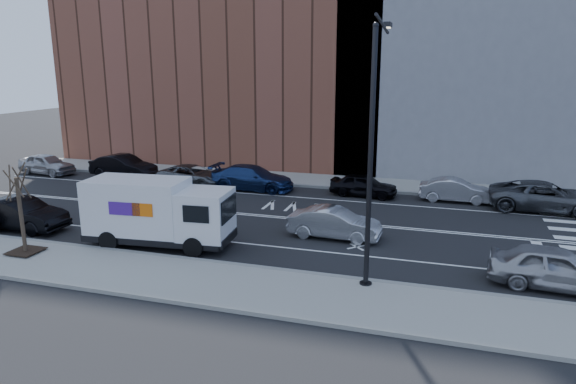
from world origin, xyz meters
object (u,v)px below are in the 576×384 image
Objects in this scene: far_parked_a at (47,164)px; driving_sedan at (334,223)px; far_parked_b at (124,167)px; near_parked_front at (556,268)px; fedex_van at (158,212)px.

far_parked_a reaches higher than driving_sedan.
far_parked_b is 27.93m from near_parked_front.
far_parked_a is 0.97× the size of near_parked_front.
far_parked_a is 24.23m from driving_sedan.
driving_sedan is (22.93, -7.82, -0.05)m from far_parked_a.
fedex_van is 1.46× the size of near_parked_front.
fedex_van is at bearing 116.92° from driving_sedan.
fedex_van is at bearing -132.20° from far_parked_b.
near_parked_front reaches higher than driving_sedan.
near_parked_front is (31.58, -10.94, 0.02)m from far_parked_a.
driving_sedan is 9.19m from near_parked_front.
far_parked_b is 1.17× the size of driving_sedan.
far_parked_b is at bearing 71.07° from near_parked_front.
fedex_van is 1.50× the size of far_parked_a.
driving_sedan is at bearing -108.39° from far_parked_b.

